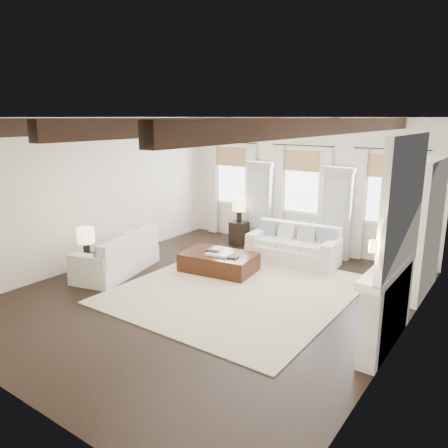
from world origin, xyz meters
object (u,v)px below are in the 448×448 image
Objects in this scene: side_table_back at (239,233)px; side_table_front at (88,269)px; ottoman at (219,262)px; sofa_back at (294,248)px; sofa_left at (119,257)px.

side_table_front is at bearing -104.43° from side_table_back.
side_table_front reaches higher than ottoman.
side_table_back is at bearing 104.22° from ottoman.
ottoman is at bearing -68.31° from side_table_back.
side_table_back is (-1.81, 0.49, -0.05)m from sofa_back.
sofa_left reaches higher than ottoman.
side_table_front is at bearing -129.31° from sofa_back.
sofa_left is 4.15× the size of side_table_front.
side_table_back is at bearing 75.57° from side_table_front.
side_table_front is (-1.80, -1.97, 0.06)m from ottoman.
sofa_back reaches higher than side_table_back.
sofa_back is 4.46m from side_table_front.
ottoman is at bearing -124.77° from sofa_back.
ottoman is at bearing 37.17° from sofa_left.
sofa_left is 3.67× the size of side_table_back.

